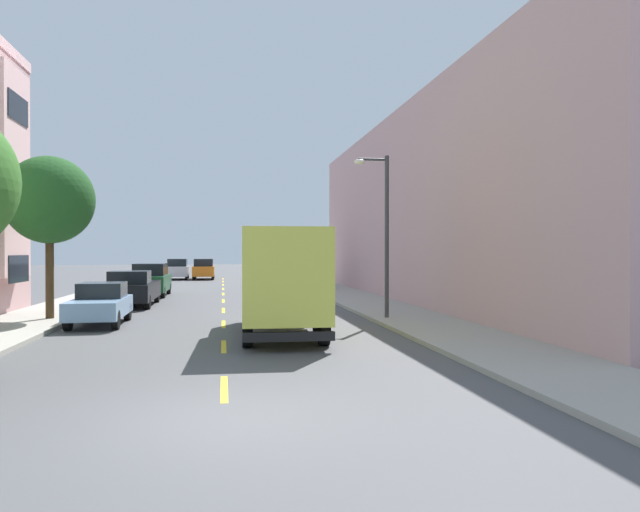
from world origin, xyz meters
The scene contains 16 objects.
ground_plane centered at (0.00, 30.00, 0.00)m, with size 160.00×160.00×0.00m, color #4C4C4F.
sidewalk_left centered at (-7.10, 28.00, 0.07)m, with size 3.20×120.00×0.14m, color #A39E93.
sidewalk_right centered at (7.10, 28.00, 0.07)m, with size 3.20×120.00×0.14m, color #A39E93.
lane_centerline_dashes centered at (0.00, 24.50, 0.00)m, with size 0.14×47.20×0.01m.
apartment_block_opposite centered at (13.70, 20.00, 4.93)m, with size 10.00×36.00×9.86m, color #CC9E9E.
street_tree_second centered at (-6.40, 13.73, 4.54)m, with size 3.24×3.24×6.05m.
street_lamp centered at (5.93, 11.93, 3.72)m, with size 1.35×0.28×6.11m.
delivery_box_truck centered at (1.79, 8.95, 1.87)m, with size 2.66×7.29×3.29m.
parked_sedan_white centered at (4.50, 37.97, 0.75)m, with size 1.91×4.54×1.43m.
parked_suv_forest centered at (-4.21, 25.98, 0.99)m, with size 1.98×4.81×1.93m.
parked_pickup_black centered at (-4.28, 19.65, 0.83)m, with size 2.01×5.31×1.73m.
parked_hatchback_sky centered at (-4.36, 12.54, 0.76)m, with size 1.79×4.02×1.50m.
parked_suv_burgundy centered at (4.40, 29.94, 0.99)m, with size 2.01×4.82×1.93m.
parked_suv_silver centered at (-4.22, 46.74, 0.99)m, with size 2.04×4.84×1.93m.
parked_hatchback_charcoal centered at (4.29, 48.75, 0.76)m, with size 1.81×4.03×1.50m.
moving_orange_sedan centered at (-1.80, 46.50, 0.99)m, with size 1.95×4.80×1.93m.
Camera 1 is at (-0.02, -9.28, 2.64)m, focal length 32.58 mm.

